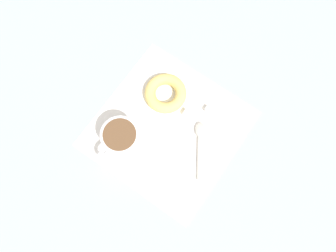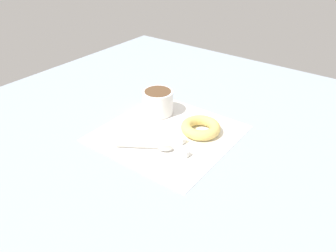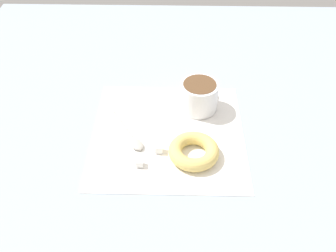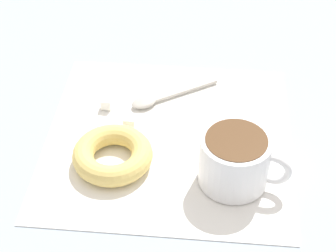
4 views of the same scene
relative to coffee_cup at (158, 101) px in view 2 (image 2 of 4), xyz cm
name	(u,v)px [view 2 (image 2 of 4)]	position (x,y,z in cm)	size (l,w,h in cm)	color
ground_plane	(169,130)	(-7.03, 3.91, -4.79)	(120.00, 120.00, 2.00)	#99A8B7
napkin	(168,133)	(-8.76, 6.82, -3.64)	(32.32, 32.32, 0.30)	white
coffee_cup	(158,101)	(0.00, 0.00, 0.00)	(11.11, 8.53, 6.71)	white
donut	(201,127)	(-15.27, 1.54, -2.14)	(10.16, 10.16, 2.70)	#E5C66B
spoon	(158,148)	(-11.22, 14.18, -3.10)	(11.99, 8.34, 0.90)	#B7B2A8
sugar_cube	(182,140)	(-14.18, 8.54, -2.72)	(1.55, 1.55, 1.55)	white
sugar_cube_extra	(186,153)	(-18.00, 12.20, -2.79)	(1.42, 1.42, 1.42)	white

